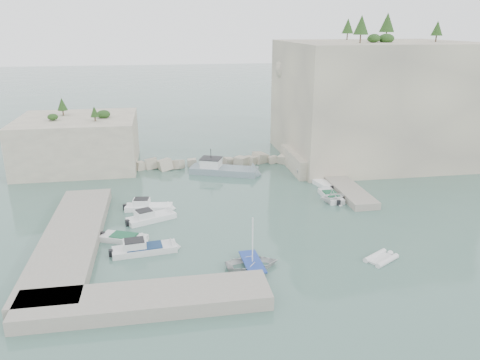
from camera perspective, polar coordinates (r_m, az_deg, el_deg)
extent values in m
plane|color=#486C61|center=(47.25, 1.22, -5.74)|extent=(400.00, 400.00, 0.00)
cube|color=beige|center=(73.17, 15.96, 9.25)|extent=(26.00, 22.00, 17.00)
cube|color=beige|center=(66.43, 9.39, 2.40)|extent=(8.00, 10.00, 2.50)
cube|color=beige|center=(70.17, -19.09, 4.39)|extent=(16.00, 14.00, 7.00)
cube|color=#9E9689|center=(46.26, -19.85, -6.72)|extent=(5.00, 24.00, 1.10)
cube|color=#9E9689|center=(35.32, -11.43, -14.17)|extent=(18.00, 4.00, 1.10)
cube|color=#9E9689|center=(59.71, 12.23, -0.48)|extent=(3.00, 16.00, 0.80)
cube|color=beige|center=(67.35, -3.11, 2.37)|extent=(28.00, 3.00, 1.40)
imported|color=silver|center=(39.94, 1.52, -10.56)|extent=(4.66, 3.44, 0.93)
imported|color=white|center=(54.60, 11.26, -2.68)|extent=(3.90, 3.54, 1.79)
imported|color=silver|center=(62.98, 8.67, 0.35)|extent=(4.93, 2.81, 1.79)
cylinder|color=white|center=(38.76, 1.55, -7.25)|extent=(0.10, 0.10, 4.20)
cone|color=#1E4219|center=(65.73, 14.59, 17.85)|extent=(1.96, 1.96, 2.45)
cone|color=#1E4219|center=(77.26, 17.53, 17.86)|extent=(2.24, 2.24, 2.80)
cone|color=#1E4219|center=(73.05, 22.92, 16.68)|extent=(1.57, 1.57, 1.96)
cone|color=#1E4219|center=(77.96, 13.02, 17.83)|extent=(1.79, 1.79, 2.24)
cone|color=#1E4219|center=(71.49, -20.87, 8.65)|extent=(1.40, 1.40, 1.75)
cone|color=#1E4219|center=(65.86, -17.33, 7.98)|extent=(1.12, 1.12, 1.40)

